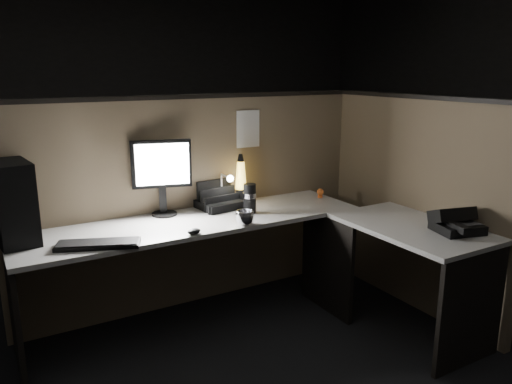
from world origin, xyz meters
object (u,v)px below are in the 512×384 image
monitor (162,170)px  pc_tower (11,201)px  keyboard (98,244)px  desk_phone (455,222)px  lava_lamp (241,184)px

monitor → pc_tower: bearing=-161.4°
pc_tower → keyboard: (0.39, -0.36, -0.22)m
pc_tower → monitor: (0.93, 0.06, 0.07)m
desk_phone → lava_lamp: bearing=139.6°
keyboard → desk_phone: 2.12m
pc_tower → monitor: size_ratio=0.92×
desk_phone → monitor: bearing=153.7°
pc_tower → desk_phone: bearing=-33.2°
pc_tower → desk_phone: 2.64m
monitor → lava_lamp: bearing=11.1°
pc_tower → desk_phone: (2.35, -1.19, -0.18)m
desk_phone → pc_tower: bearing=168.3°
monitor → lava_lamp: size_ratio=1.37×
monitor → lava_lamp: 0.60m
pc_tower → keyboard: pc_tower is taller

